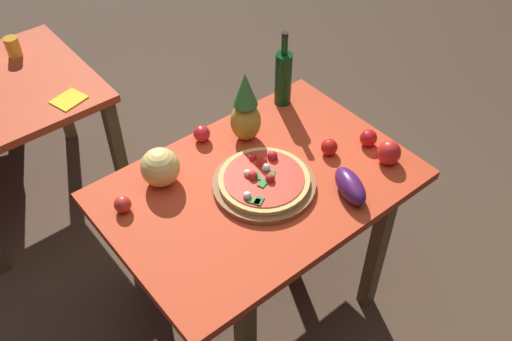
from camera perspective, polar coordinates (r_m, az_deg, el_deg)
name	(u,v)px	position (r m, az deg, el deg)	size (l,w,h in m)	color
ground_plane	(259,290)	(2.82, 0.27, -12.03)	(10.00, 10.00, 0.00)	#4C3828
display_table	(259,199)	(2.31, 0.32, -2.90)	(1.22, 0.83, 0.76)	brown
background_table	(8,107)	(3.06, -23.83, 5.89)	(0.83, 0.84, 0.76)	brown
pizza_board	(264,184)	(2.21, 0.82, -1.40)	(0.41, 0.41, 0.03)	brown
pizza	(264,179)	(2.19, 0.79, -0.82)	(0.36, 0.36, 0.06)	#DBB75F
wine_bottle	(283,77)	(2.55, 2.78, 9.41)	(0.08, 0.08, 0.36)	#0C3A15
pineapple_left	(245,110)	(2.34, -1.07, 6.11)	(0.13, 0.13, 0.33)	gold
melon	(160,167)	(2.22, -9.67, 0.34)	(0.16, 0.16, 0.16)	#EDCB6B
bell_pepper	(389,153)	(2.35, 13.30, 1.76)	(0.10, 0.10, 0.11)	red
eggplant	(350,186)	(2.19, 9.52, -1.56)	(0.20, 0.09, 0.09)	#481950
tomato_at_corner	(123,204)	(2.17, -13.36, -3.36)	(0.07, 0.07, 0.07)	red
tomato_near_board	(202,134)	(2.41, -5.51, 3.74)	(0.07, 0.07, 0.07)	red
tomato_beside_pepper	(329,147)	(2.35, 7.42, 2.37)	(0.07, 0.07, 0.07)	red
tomato_by_bottle	(368,138)	(2.42, 11.31, 3.25)	(0.07, 0.07, 0.07)	red
drinking_glass_juice	(13,47)	(3.17, -23.38, 11.41)	(0.07, 0.07, 0.10)	gold
napkin_folded	(69,100)	(2.78, -18.42, 6.82)	(0.14, 0.12, 0.01)	yellow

